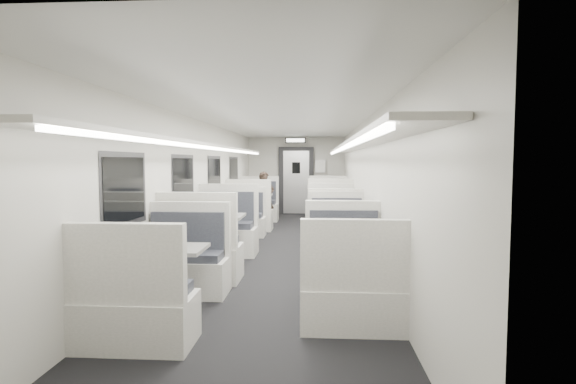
# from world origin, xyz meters

# --- Properties ---
(room) EXTENTS (3.24, 12.24, 2.64)m
(room) POSITION_xyz_m (0.00, 0.00, 1.20)
(room) COLOR black
(room) RESTS_ON ground
(booth_left_a) EXTENTS (1.14, 2.30, 1.23)m
(booth_left_a) POSITION_xyz_m (-1.00, 3.44, 0.41)
(booth_left_a) COLOR #B7B7AC
(booth_left_a) RESTS_ON room
(booth_left_b) EXTENTS (1.00, 2.03, 1.09)m
(booth_left_b) POSITION_xyz_m (-1.00, 0.98, 0.36)
(booth_left_b) COLOR #B7B7AC
(booth_left_b) RESTS_ON room
(booth_left_c) EXTENTS (1.15, 2.34, 1.25)m
(booth_left_c) POSITION_xyz_m (-1.00, -1.10, 0.42)
(booth_left_c) COLOR #B7B7AC
(booth_left_c) RESTS_ON room
(booth_left_d) EXTENTS (1.06, 2.14, 1.15)m
(booth_left_d) POSITION_xyz_m (-1.00, -3.40, 0.38)
(booth_left_d) COLOR #B7B7AC
(booth_left_d) RESTS_ON room
(booth_right_a) EXTENTS (1.15, 2.32, 1.24)m
(booth_right_a) POSITION_xyz_m (1.00, 3.67, 0.42)
(booth_right_a) COLOR #B7B7AC
(booth_right_a) RESTS_ON room
(booth_right_b) EXTENTS (1.06, 2.16, 1.15)m
(booth_right_b) POSITION_xyz_m (1.00, 1.37, 0.39)
(booth_right_b) COLOR #B7B7AC
(booth_right_b) RESTS_ON room
(booth_right_c) EXTENTS (1.02, 2.08, 1.11)m
(booth_right_c) POSITION_xyz_m (1.00, -0.73, 0.37)
(booth_right_c) COLOR #B7B7AC
(booth_right_c) RESTS_ON room
(booth_right_d) EXTENTS (1.04, 2.10, 1.12)m
(booth_right_d) POSITION_xyz_m (1.00, -2.87, 0.38)
(booth_right_d) COLOR #B7B7AC
(booth_right_d) RESTS_ON room
(passenger) EXTENTS (0.57, 0.44, 1.40)m
(passenger) POSITION_xyz_m (-0.69, 3.31, 0.70)
(passenger) COLOR black
(passenger) RESTS_ON room
(window_a) EXTENTS (0.02, 1.18, 0.84)m
(window_a) POSITION_xyz_m (-1.49, 3.40, 1.35)
(window_a) COLOR black
(window_a) RESTS_ON room
(window_b) EXTENTS (0.02, 1.18, 0.84)m
(window_b) POSITION_xyz_m (-1.49, 1.20, 1.35)
(window_b) COLOR black
(window_b) RESTS_ON room
(window_c) EXTENTS (0.02, 1.18, 0.84)m
(window_c) POSITION_xyz_m (-1.49, -1.00, 1.35)
(window_c) COLOR black
(window_c) RESTS_ON room
(window_d) EXTENTS (0.02, 1.18, 0.84)m
(window_d) POSITION_xyz_m (-1.49, -3.20, 1.35)
(window_d) COLOR black
(window_d) RESTS_ON room
(luggage_rack_left) EXTENTS (0.46, 10.40, 0.09)m
(luggage_rack_left) POSITION_xyz_m (-1.24, -0.30, 1.92)
(luggage_rack_left) COLOR #B7B7AC
(luggage_rack_left) RESTS_ON room
(luggage_rack_right) EXTENTS (0.46, 10.40, 0.09)m
(luggage_rack_right) POSITION_xyz_m (1.24, -0.30, 1.92)
(luggage_rack_right) COLOR #B7B7AC
(luggage_rack_right) RESTS_ON room
(vestibule_door) EXTENTS (1.10, 0.13, 2.10)m
(vestibule_door) POSITION_xyz_m (0.00, 5.93, 1.04)
(vestibule_door) COLOR black
(vestibule_door) RESTS_ON room
(exit_sign) EXTENTS (0.62, 0.12, 0.16)m
(exit_sign) POSITION_xyz_m (0.00, 5.44, 2.28)
(exit_sign) COLOR black
(exit_sign) RESTS_ON room
(wall_notice) EXTENTS (0.32, 0.02, 0.40)m
(wall_notice) POSITION_xyz_m (0.75, 5.92, 1.50)
(wall_notice) COLOR white
(wall_notice) RESTS_ON room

